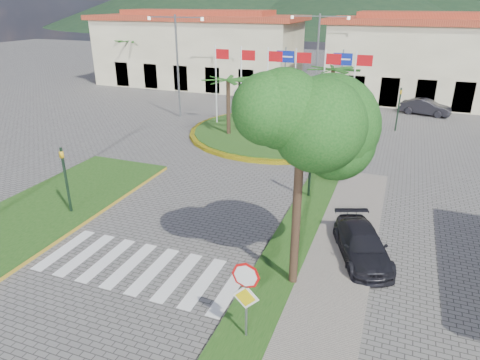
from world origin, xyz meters
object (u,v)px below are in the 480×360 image
(car_dark_a, at_px, (277,102))
(car_side_right, at_px, (362,245))
(deciduous_tree, at_px, (301,140))
(white_van, at_px, (255,93))
(stop_sign, at_px, (246,289))
(roundabout_island, at_px, (277,132))
(car_dark_b, at_px, (426,107))

(car_dark_a, bearing_deg, car_side_right, -175.40)
(deciduous_tree, xyz_separation_m, white_van, (-11.04, 27.99, -4.61))
(stop_sign, bearing_deg, white_van, 108.60)
(roundabout_island, relative_size, deciduous_tree, 1.87)
(deciduous_tree, xyz_separation_m, car_dark_b, (4.63, 26.97, -4.52))
(white_van, xyz_separation_m, car_dark_b, (15.67, -1.02, 0.10))
(white_van, bearing_deg, car_dark_a, -144.36)
(stop_sign, relative_size, car_side_right, 0.67)
(white_van, relative_size, car_dark_a, 1.32)
(roundabout_island, xyz_separation_m, car_side_right, (7.50, -14.47, 0.40))
(roundabout_island, xyz_separation_m, stop_sign, (4.90, -20.04, 1.62))
(roundabout_island, height_order, white_van, roundabout_island)
(car_side_right, bearing_deg, stop_sign, -135.56)
(car_dark_a, xyz_separation_m, car_side_right, (9.87, -22.59, 0.05))
(white_van, distance_m, car_dark_b, 15.70)
(car_dark_a, height_order, car_dark_b, car_dark_b)
(stop_sign, xyz_separation_m, white_van, (-10.44, 31.03, -1.23))
(car_dark_b, xyz_separation_m, car_side_right, (-2.63, -24.44, -0.08))
(stop_sign, xyz_separation_m, deciduous_tree, (0.60, 3.04, 3.38))
(roundabout_island, bearing_deg, car_dark_b, 44.57)
(roundabout_island, relative_size, car_dark_a, 4.13)
(car_dark_a, height_order, car_side_right, car_side_right)
(deciduous_tree, relative_size, car_dark_b, 1.70)
(roundabout_island, height_order, deciduous_tree, deciduous_tree)
(deciduous_tree, distance_m, car_dark_a, 26.73)
(roundabout_island, xyz_separation_m, car_dark_b, (10.12, 9.97, 0.48))
(roundabout_island, distance_m, car_dark_b, 14.22)
(stop_sign, distance_m, car_side_right, 6.27)
(white_van, bearing_deg, deciduous_tree, -170.67)
(car_dark_b, bearing_deg, car_dark_a, 111.25)
(roundabout_island, relative_size, car_side_right, 3.20)
(deciduous_tree, xyz_separation_m, car_side_right, (2.00, 2.53, -4.60))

